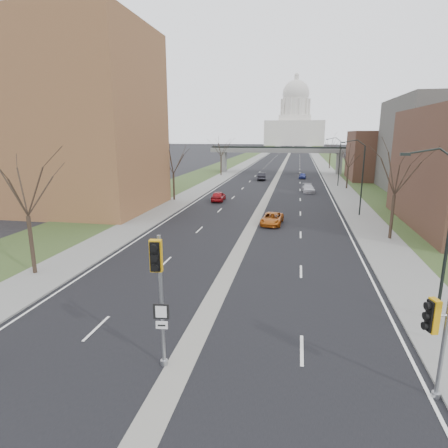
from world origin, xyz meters
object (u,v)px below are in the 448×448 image
(car_left_near, at_px, (218,196))
(car_right_mid, at_px, (308,188))
(signal_pole_median, at_px, (159,280))
(car_right_far, at_px, (303,176))
(signal_pole_right, at_px, (448,309))
(car_right_near, at_px, (272,219))
(car_left_far, at_px, (262,176))

(car_left_near, height_order, car_right_mid, car_left_near)
(signal_pole_median, xyz_separation_m, car_right_far, (6.16, 70.05, -3.31))
(signal_pole_median, xyz_separation_m, signal_pole_right, (10.29, 0.07, -0.29))
(signal_pole_right, distance_m, car_right_mid, 50.33)
(car_right_mid, bearing_deg, signal_pole_median, -102.08)
(signal_pole_median, distance_m, car_right_near, 26.63)
(car_left_near, relative_size, car_right_far, 1.18)
(car_left_near, distance_m, car_right_far, 33.18)
(signal_pole_median, height_order, car_right_far, signal_pole_median)
(signal_pole_median, xyz_separation_m, car_right_mid, (6.91, 50.20, -3.27))
(car_right_near, bearing_deg, car_right_far, 89.32)
(car_right_far, bearing_deg, car_left_far, -147.40)
(car_right_near, distance_m, car_right_far, 43.91)
(car_left_near, bearing_deg, signal_pole_right, 110.46)
(signal_pole_median, relative_size, signal_pole_right, 1.02)
(car_left_near, height_order, car_right_near, car_left_near)
(signal_pole_right, bearing_deg, car_right_mid, 78.26)
(signal_pole_median, bearing_deg, car_right_near, 77.14)
(car_right_mid, bearing_deg, car_left_far, 116.54)
(car_left_far, height_order, car_right_mid, car_left_far)
(car_right_near, xyz_separation_m, car_right_mid, (4.28, 23.91, 0.03))
(signal_pole_median, relative_size, car_right_near, 1.25)
(car_right_near, bearing_deg, signal_pole_right, -69.78)
(car_right_near, xyz_separation_m, car_right_far, (3.53, 43.76, -0.02))
(car_left_far, relative_size, car_right_near, 1.05)
(car_left_near, xyz_separation_m, car_right_near, (8.57, -12.87, -0.09))
(car_left_near, distance_m, car_right_mid, 16.95)
(car_right_mid, xyz_separation_m, car_right_far, (-0.76, 19.85, -0.05))
(car_right_far, bearing_deg, car_left_near, -106.74)
(car_left_near, distance_m, car_right_near, 15.46)
(car_left_far, bearing_deg, car_right_mid, 117.61)
(signal_pole_right, xyz_separation_m, car_right_near, (-7.66, 26.22, -3.00))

